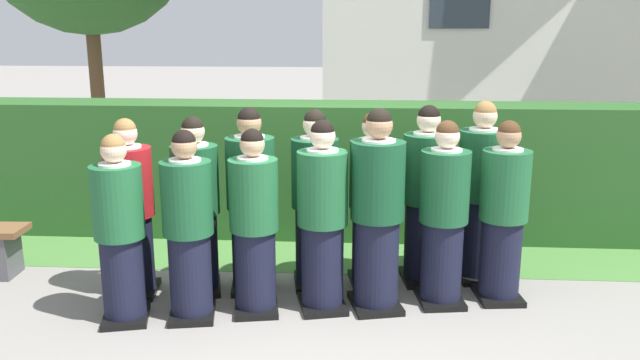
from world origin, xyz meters
The scene contains 17 objects.
ground_plane centered at (0.00, 0.00, 0.00)m, with size 60.00×60.00×0.00m, color gray.
student_front_row_0 centered at (-1.54, -0.31, 0.72)m, with size 0.45×0.51×1.52m.
student_front_row_1 centered at (-1.02, -0.22, 0.73)m, with size 0.43×0.50×1.54m.
student_front_row_2 centered at (-0.51, -0.07, 0.73)m, with size 0.43×0.50×1.53m.
student_front_row_3 centered at (0.04, 0.03, 0.76)m, with size 0.47×0.55×1.60m.
student_front_row_4 centered at (0.48, 0.07, 0.80)m, with size 0.49×0.56×1.69m.
student_front_row_5 centered at (1.04, 0.20, 0.75)m, with size 0.42×0.50×1.57m.
student_front_row_6 centered at (1.55, 0.31, 0.74)m, with size 0.41×0.48×1.56m.
student_in_red_blazer centered at (-1.64, 0.21, 0.74)m, with size 0.42×0.52×1.56m.
student_rear_row_1 centered at (-1.09, 0.31, 0.75)m, with size 0.46×0.52×1.57m.
student_rear_row_2 centered at (-0.62, 0.39, 0.78)m, with size 0.44×0.52×1.64m.
student_rear_row_3 centered at (-0.06, 0.51, 0.77)m, with size 0.43×0.54×1.61m.
student_rear_row_4 centered at (0.45, 0.57, 0.76)m, with size 0.43×0.53×1.59m.
student_rear_row_5 centered at (0.93, 0.67, 0.78)m, with size 0.44×0.52×1.64m.
student_rear_row_6 centered at (1.44, 0.78, 0.79)m, with size 0.46×0.56×1.67m.
hedge centered at (0.00, 2.00, 0.74)m, with size 10.07×0.70×1.48m.
lawn_strip centered at (0.00, 1.20, 0.00)m, with size 10.07×0.90×0.01m, color #477A38.
Camera 1 is at (0.36, -5.01, 2.34)m, focal length 36.22 mm.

